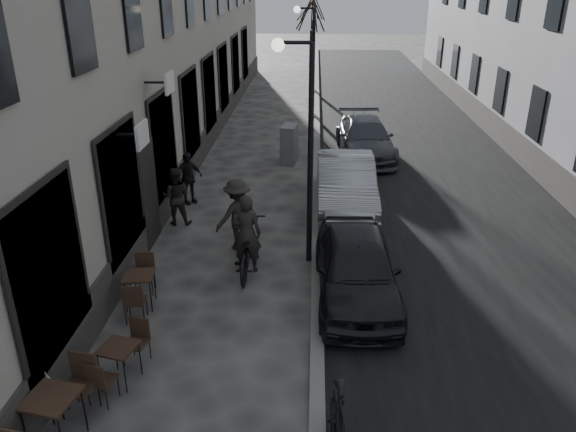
# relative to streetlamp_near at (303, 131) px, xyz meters

# --- Properties ---
(road) EXTENTS (7.30, 60.00, 0.00)m
(road) POSITION_rel_streetlamp_near_xyz_m (4.02, 10.00, -3.16)
(road) COLOR black
(road) RESTS_ON ground
(kerb) EXTENTS (0.25, 60.00, 0.12)m
(kerb) POSITION_rel_streetlamp_near_xyz_m (0.37, 10.00, -3.10)
(kerb) COLOR gray
(kerb) RESTS_ON ground
(streetlamp_near) EXTENTS (0.90, 0.28, 5.09)m
(streetlamp_near) POSITION_rel_streetlamp_near_xyz_m (0.00, 0.00, 0.00)
(streetlamp_near) COLOR black
(streetlamp_near) RESTS_ON ground
(streetlamp_far) EXTENTS (0.90, 0.28, 5.09)m
(streetlamp_far) POSITION_rel_streetlamp_near_xyz_m (0.00, 12.00, 0.00)
(streetlamp_far) COLOR black
(streetlamp_far) RESTS_ON ground
(tree_near) EXTENTS (2.40, 2.40, 5.70)m
(tree_near) POSITION_rel_streetlamp_near_xyz_m (0.07, 15.00, 1.50)
(tree_near) COLOR black
(tree_near) RESTS_ON ground
(tree_far) EXTENTS (2.40, 2.40, 5.70)m
(tree_far) POSITION_rel_streetlamp_near_xyz_m (0.07, 21.00, 1.50)
(tree_far) COLOR black
(tree_far) RESTS_ON ground
(bistro_set_a) EXTENTS (0.79, 1.73, 0.99)m
(bistro_set_a) POSITION_rel_streetlamp_near_xyz_m (-3.40, -5.83, -2.65)
(bistro_set_a) COLOR black
(bistro_set_a) RESTS_ON ground
(bistro_set_b) EXTENTS (0.71, 1.44, 0.82)m
(bistro_set_b) POSITION_rel_streetlamp_near_xyz_m (-2.90, -4.47, -2.74)
(bistro_set_b) COLOR black
(bistro_set_b) RESTS_ON ground
(bistro_set_c) EXTENTS (0.65, 1.48, 0.86)m
(bistro_set_c) POSITION_rel_streetlamp_near_xyz_m (-3.24, -2.15, -2.72)
(bistro_set_c) COLOR black
(bistro_set_c) RESTS_ON ground
(sign_board) EXTENTS (0.61, 0.72, 1.11)m
(sign_board) POSITION_rel_streetlamp_near_xyz_m (-3.84, -4.94, -2.71)
(sign_board) COLOR black
(sign_board) RESTS_ON ground
(utility_cabinet) EXTENTS (0.64, 0.99, 1.38)m
(utility_cabinet) POSITION_rel_streetlamp_near_xyz_m (-0.63, 7.45, -2.47)
(utility_cabinet) COLOR slate
(utility_cabinet) RESTS_ON ground
(bicycle) EXTENTS (0.76, 2.17, 1.14)m
(bicycle) POSITION_rel_streetlamp_near_xyz_m (-1.23, -0.55, -2.59)
(bicycle) COLOR black
(bicycle) RESTS_ON ground
(cyclist_rider) EXTENTS (0.68, 0.45, 1.86)m
(cyclist_rider) POSITION_rel_streetlamp_near_xyz_m (-1.23, -0.55, -2.23)
(cyclist_rider) COLOR #282522
(cyclist_rider) RESTS_ON ground
(pedestrian_near) EXTENTS (0.79, 0.63, 1.59)m
(pedestrian_near) POSITION_rel_streetlamp_near_xyz_m (-3.43, 1.97, -2.36)
(pedestrian_near) COLOR #272422
(pedestrian_near) RESTS_ON ground
(pedestrian_mid) EXTENTS (1.34, 1.24, 1.81)m
(pedestrian_mid) POSITION_rel_streetlamp_near_xyz_m (-1.58, 0.57, -2.26)
(pedestrian_mid) COLOR #2D2A27
(pedestrian_mid) RESTS_ON ground
(pedestrian_far) EXTENTS (0.96, 0.87, 1.57)m
(pedestrian_far) POSITION_rel_streetlamp_near_xyz_m (-3.43, 3.47, -2.38)
(pedestrian_far) COLOR black
(pedestrian_far) RESTS_ON ground
(car_near) EXTENTS (1.75, 4.16, 1.41)m
(car_near) POSITION_rel_streetlamp_near_xyz_m (1.17, -1.60, -2.46)
(car_near) COLOR black
(car_near) RESTS_ON ground
(car_mid) EXTENTS (1.63, 4.60, 1.51)m
(car_mid) POSITION_rel_streetlamp_near_xyz_m (1.17, 3.26, -2.40)
(car_mid) COLOR #9A9CA3
(car_mid) RESTS_ON ground
(car_far) EXTENTS (2.14, 4.78, 1.36)m
(car_far) POSITION_rel_streetlamp_near_xyz_m (2.14, 8.40, -2.48)
(car_far) COLOR #3F444B
(car_far) RESTS_ON ground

